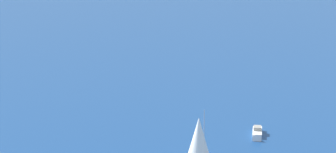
{
  "coord_description": "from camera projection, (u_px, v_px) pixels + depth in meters",
  "views": [
    {
      "loc": [
        61.94,
        87.61,
        52.9
      ],
      "look_at": [
        0.25,
        -0.26,
        28.31
      ],
      "focal_mm": 68.21,
      "sensor_mm": 36.0,
      "label": 1
    }
  ],
  "objects": [
    {
      "name": "sailboat_far_port",
      "position": [
        199.0,
        143.0,
        143.19
      ],
      "size": [
        11.11,
        6.78,
        13.9
      ],
      "color": "white",
      "rests_on": "ground_plane"
    },
    {
      "name": "motorboat_far_stbd",
      "position": [
        257.0,
        134.0,
        167.89
      ],
      "size": [
        8.33,
        8.57,
        2.76
      ],
      "color": "white",
      "rests_on": "ground_plane"
    }
  ]
}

